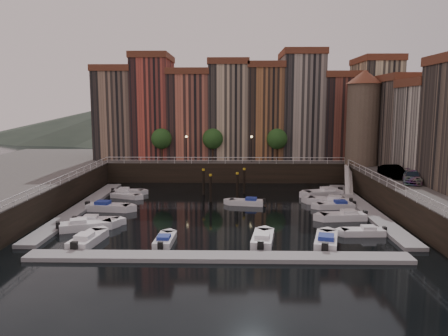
{
  "coord_description": "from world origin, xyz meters",
  "views": [
    {
      "loc": [
        1.15,
        -49.53,
        11.93
      ],
      "look_at": [
        0.05,
        4.0,
        4.09
      ],
      "focal_mm": 35.0,
      "sensor_mm": 36.0,
      "label": 1
    }
  ],
  "objects_px": {
    "boat_left_1": "(96,221)",
    "car_c": "(412,178)",
    "boat_left_0": "(84,226)",
    "boat_left_2": "(107,207)",
    "gangway": "(349,178)",
    "car_b": "(393,172)",
    "car_a": "(390,171)",
    "corner_tower": "(363,116)",
    "mooring_pilings": "(224,185)"
  },
  "relations": [
    {
      "from": "corner_tower",
      "to": "gangway",
      "type": "relative_size",
      "value": 1.66
    },
    {
      "from": "boat_left_1",
      "to": "boat_left_0",
      "type": "bearing_deg",
      "value": -111.6
    },
    {
      "from": "boat_left_1",
      "to": "car_c",
      "type": "relative_size",
      "value": 0.95
    },
    {
      "from": "car_b",
      "to": "car_c",
      "type": "relative_size",
      "value": 0.97
    },
    {
      "from": "corner_tower",
      "to": "car_c",
      "type": "distance_m",
      "value": 16.42
    },
    {
      "from": "corner_tower",
      "to": "car_c",
      "type": "height_order",
      "value": "corner_tower"
    },
    {
      "from": "boat_left_0",
      "to": "boat_left_1",
      "type": "bearing_deg",
      "value": 51.85
    },
    {
      "from": "mooring_pilings",
      "to": "boat_left_0",
      "type": "xyz_separation_m",
      "value": [
        -13.13,
        -14.95,
        -1.26
      ]
    },
    {
      "from": "corner_tower",
      "to": "car_b",
      "type": "bearing_deg",
      "value": -87.02
    },
    {
      "from": "mooring_pilings",
      "to": "gangway",
      "type": "bearing_deg",
      "value": 13.97
    },
    {
      "from": "corner_tower",
      "to": "boat_left_1",
      "type": "height_order",
      "value": "corner_tower"
    },
    {
      "from": "boat_left_2",
      "to": "car_c",
      "type": "height_order",
      "value": "car_c"
    },
    {
      "from": "gangway",
      "to": "boat_left_0",
      "type": "bearing_deg",
      "value": -147.57
    },
    {
      "from": "gangway",
      "to": "boat_left_0",
      "type": "xyz_separation_m",
      "value": [
        -30.21,
        -19.19,
        -1.53
      ]
    },
    {
      "from": "boat_left_0",
      "to": "boat_left_2",
      "type": "height_order",
      "value": "boat_left_2"
    },
    {
      "from": "corner_tower",
      "to": "car_b",
      "type": "height_order",
      "value": "corner_tower"
    },
    {
      "from": "gangway",
      "to": "car_b",
      "type": "distance_m",
      "value": 8.01
    },
    {
      "from": "boat_left_1",
      "to": "car_a",
      "type": "height_order",
      "value": "car_a"
    },
    {
      "from": "boat_left_1",
      "to": "boat_left_2",
      "type": "relative_size",
      "value": 0.88
    },
    {
      "from": "car_a",
      "to": "car_c",
      "type": "bearing_deg",
      "value": -86.19
    },
    {
      "from": "mooring_pilings",
      "to": "car_a",
      "type": "relative_size",
      "value": 1.49
    },
    {
      "from": "gangway",
      "to": "car_b",
      "type": "relative_size",
      "value": 1.79
    },
    {
      "from": "mooring_pilings",
      "to": "boat_left_2",
      "type": "relative_size",
      "value": 1.11
    },
    {
      "from": "boat_left_1",
      "to": "car_c",
      "type": "distance_m",
      "value": 34.84
    },
    {
      "from": "boat_left_0",
      "to": "mooring_pilings",
      "type": "bearing_deg",
      "value": 28.66
    },
    {
      "from": "corner_tower",
      "to": "car_b",
      "type": "distance_m",
      "value": 13.16
    },
    {
      "from": "gangway",
      "to": "car_a",
      "type": "relative_size",
      "value": 2.14
    },
    {
      "from": "car_b",
      "to": "car_c",
      "type": "height_order",
      "value": "car_b"
    },
    {
      "from": "corner_tower",
      "to": "boat_left_2",
      "type": "height_order",
      "value": "corner_tower"
    },
    {
      "from": "corner_tower",
      "to": "car_b",
      "type": "relative_size",
      "value": 2.97
    },
    {
      "from": "boat_left_1",
      "to": "car_c",
      "type": "xyz_separation_m",
      "value": [
        33.98,
        6.96,
        3.35
      ]
    },
    {
      "from": "mooring_pilings",
      "to": "car_c",
      "type": "bearing_deg",
      "value": -16.32
    },
    {
      "from": "boat_left_2",
      "to": "car_b",
      "type": "distance_m",
      "value": 34.13
    },
    {
      "from": "corner_tower",
      "to": "gangway",
      "type": "xyz_separation_m",
      "value": [
        -2.9,
        -4.5,
        -8.28
      ]
    },
    {
      "from": "corner_tower",
      "to": "boat_left_2",
      "type": "bearing_deg",
      "value": -153.99
    },
    {
      "from": "corner_tower",
      "to": "gangway",
      "type": "bearing_deg",
      "value": -122.8
    },
    {
      "from": "mooring_pilings",
      "to": "boat_left_1",
      "type": "distance_m",
      "value": 18.3
    },
    {
      "from": "boat_left_2",
      "to": "car_c",
      "type": "distance_m",
      "value": 34.64
    },
    {
      "from": "gangway",
      "to": "boat_left_2",
      "type": "bearing_deg",
      "value": -158.92
    },
    {
      "from": "corner_tower",
      "to": "boat_left_1",
      "type": "distance_m",
      "value": 40.49
    },
    {
      "from": "car_c",
      "to": "boat_left_2",
      "type": "bearing_deg",
      "value": -158.92
    },
    {
      "from": "mooring_pilings",
      "to": "car_a",
      "type": "distance_m",
      "value": 20.99
    },
    {
      "from": "boat_left_1",
      "to": "boat_left_2",
      "type": "distance_m",
      "value": 5.88
    },
    {
      "from": "mooring_pilings",
      "to": "car_a",
      "type": "height_order",
      "value": "car_a"
    },
    {
      "from": "boat_left_0",
      "to": "car_a",
      "type": "bearing_deg",
      "value": 2.53
    },
    {
      "from": "gangway",
      "to": "boat_left_1",
      "type": "height_order",
      "value": "gangway"
    },
    {
      "from": "car_a",
      "to": "boat_left_1",
      "type": "bearing_deg",
      "value": -161.3
    },
    {
      "from": "mooring_pilings",
      "to": "car_b",
      "type": "relative_size",
      "value": 1.24
    },
    {
      "from": "gangway",
      "to": "boat_left_1",
      "type": "bearing_deg",
      "value": -149.48
    },
    {
      "from": "gangway",
      "to": "car_c",
      "type": "xyz_separation_m",
      "value": [
        4.32,
        -10.52,
        1.78
      ]
    }
  ]
}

